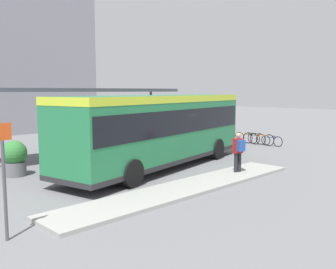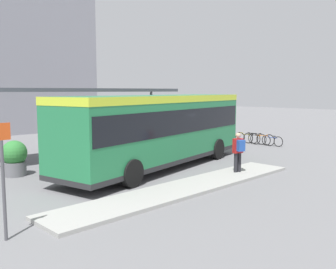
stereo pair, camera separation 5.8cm
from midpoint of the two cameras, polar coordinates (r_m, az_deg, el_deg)
ground_plane at (r=17.36m, az=-1.41°, el=-5.07°), size 120.00×120.00×0.00m
curb_island at (r=13.64m, az=2.84°, el=-8.08°), size 11.12×1.80×0.12m
city_bus at (r=17.08m, az=-1.41°, el=1.31°), size 11.48×4.70×3.33m
pedestrian_waiting at (r=15.96m, az=10.60°, el=-2.29°), size 0.48×0.51×1.67m
bicycle_blue at (r=24.95m, az=15.46°, el=-0.92°), size 0.48×1.55×0.67m
bicycle_orange at (r=25.16m, az=14.04°, el=-0.70°), size 0.48×1.80×0.77m
bicycle_black at (r=25.62m, az=12.95°, el=-0.59°), size 0.48×1.69×0.73m
bicycle_yellow at (r=25.97m, az=11.74°, el=-0.46°), size 0.48×1.68×0.73m
station_shelter at (r=20.86m, az=-12.73°, el=6.49°), size 11.46×3.04×3.66m
potted_planter_near_shelter at (r=16.82m, az=-22.44°, el=-3.29°), size 1.03×1.03×1.49m
potted_planter_far_side at (r=21.16m, az=-1.27°, el=-1.15°), size 0.93×0.93×1.27m
platform_sign at (r=9.56m, az=-23.88°, el=-5.83°), size 0.44×0.08×2.80m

